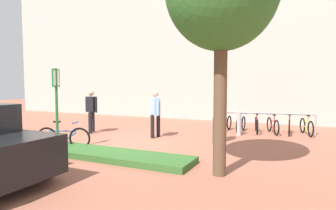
{
  "coord_description": "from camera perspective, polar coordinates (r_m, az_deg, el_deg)",
  "views": [
    {
      "loc": [
        4.96,
        -7.77,
        1.93
      ],
      "look_at": [
        0.49,
        1.82,
        1.18
      ],
      "focal_mm": 30.19,
      "sensor_mm": 36.0,
      "label": 1
    }
  ],
  "objects": [
    {
      "name": "ground_plane",
      "position": [
        9.42,
        -7.44,
        -7.82
      ],
      "size": [
        60.0,
        60.0,
        0.0
      ],
      "primitive_type": "plane",
      "color": "#9E5B47"
    },
    {
      "name": "building_facade",
      "position": [
        16.5,
        7.31,
        14.73
      ],
      "size": [
        28.0,
        1.2,
        10.0
      ],
      "primitive_type": "cube",
      "color": "#B2ADA3",
      "rests_on": "ground"
    },
    {
      "name": "planter_strip",
      "position": [
        8.54,
        -18.18,
        -8.69
      ],
      "size": [
        7.0,
        1.1,
        0.16
      ],
      "primitive_type": "cube",
      "color": "#336028",
      "rests_on": "ground"
    },
    {
      "name": "parking_sign_post",
      "position": [
        8.82,
        -21.6,
        1.49
      ],
      "size": [
        0.11,
        0.36,
        2.42
      ],
      "color": "#2D7238",
      "rests_on": "ground"
    },
    {
      "name": "bike_at_sign",
      "position": [
        9.14,
        -20.38,
        -6.18
      ],
      "size": [
        1.59,
        0.67,
        0.86
      ],
      "color": "black",
      "rests_on": "ground"
    },
    {
      "name": "bike_rack_cluster",
      "position": [
        12.06,
        18.92,
        -3.74
      ],
      "size": [
        3.73,
        1.94,
        0.83
      ],
      "color": "#99999E",
      "rests_on": "ground"
    },
    {
      "name": "bollard_steel",
      "position": [
        11.18,
        14.15,
        -3.69
      ],
      "size": [
        0.16,
        0.16,
        0.9
      ],
      "primitive_type": "cylinder",
      "color": "#ADADB2",
      "rests_on": "ground"
    },
    {
      "name": "person_shirt_white",
      "position": [
        9.53,
        10.08,
        -1.73
      ],
      "size": [
        0.32,
        0.6,
        1.72
      ],
      "color": "#383342",
      "rests_on": "ground"
    },
    {
      "name": "person_shirt_blue",
      "position": [
        10.37,
        -2.57,
        -1.21
      ],
      "size": [
        0.48,
        0.49,
        1.72
      ],
      "color": "black",
      "rests_on": "ground"
    },
    {
      "name": "person_suited_dark",
      "position": [
        11.81,
        -15.22,
        -0.7
      ],
      "size": [
        0.61,
        0.5,
        1.72
      ],
      "color": "black",
      "rests_on": "ground"
    }
  ]
}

